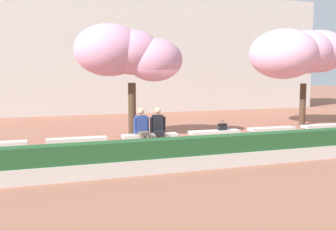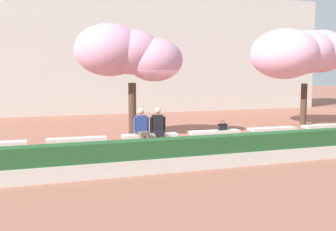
# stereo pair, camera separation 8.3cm
# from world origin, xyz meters

# --- Properties ---
(ground_plane) EXTENTS (100.00, 100.00, 0.00)m
(ground_plane) POSITION_xyz_m (0.00, 0.00, 0.00)
(ground_plane) COLOR #9E604C
(building_facade) EXTENTS (28.00, 4.00, 7.27)m
(building_facade) POSITION_xyz_m (0.00, 12.84, 3.64)
(building_facade) COLOR beige
(building_facade) RESTS_ON ground
(stone_bench_near_west) EXTENTS (1.79, 0.47, 0.45)m
(stone_bench_near_west) POSITION_xyz_m (-3.45, 0.00, 0.30)
(stone_bench_near_west) COLOR beige
(stone_bench_near_west) RESTS_ON ground
(stone_bench_center) EXTENTS (1.79, 0.47, 0.45)m
(stone_bench_center) POSITION_xyz_m (-1.15, 0.00, 0.30)
(stone_bench_center) COLOR beige
(stone_bench_center) RESTS_ON ground
(stone_bench_near_east) EXTENTS (1.79, 0.47, 0.45)m
(stone_bench_near_east) POSITION_xyz_m (1.15, 0.00, 0.30)
(stone_bench_near_east) COLOR beige
(stone_bench_near_east) RESTS_ON ground
(stone_bench_east_end) EXTENTS (1.79, 0.47, 0.45)m
(stone_bench_east_end) POSITION_xyz_m (3.45, 0.00, 0.30)
(stone_bench_east_end) COLOR beige
(stone_bench_east_end) RESTS_ON ground
(stone_bench_far_east) EXTENTS (1.79, 0.47, 0.45)m
(stone_bench_far_east) POSITION_xyz_m (5.74, 0.00, 0.30)
(stone_bench_far_east) COLOR beige
(stone_bench_far_east) RESTS_ON ground
(person_seated_left) EXTENTS (0.51, 0.70, 1.29)m
(person_seated_left) POSITION_xyz_m (-1.42, -0.05, 0.70)
(person_seated_left) COLOR black
(person_seated_left) RESTS_ON ground
(person_seated_right) EXTENTS (0.51, 0.71, 1.29)m
(person_seated_right) POSITION_xyz_m (-0.88, -0.05, 0.70)
(person_seated_right) COLOR black
(person_seated_right) RESTS_ON ground
(handbag) EXTENTS (0.30, 0.15, 0.34)m
(handbag) POSITION_xyz_m (1.44, -0.01, 0.58)
(handbag) COLOR black
(handbag) RESTS_ON stone_bench_near_east
(cherry_tree_main) EXTENTS (3.78, 2.52, 4.12)m
(cherry_tree_main) POSITION_xyz_m (-1.45, 1.78, 3.08)
(cherry_tree_main) COLOR #473323
(cherry_tree_main) RESTS_ON ground
(cherry_tree_secondary) EXTENTS (4.76, 3.28, 4.39)m
(cherry_tree_secondary) POSITION_xyz_m (6.90, 3.15, 3.31)
(cherry_tree_secondary) COLOR #473323
(cherry_tree_secondary) RESTS_ON ground
(planter_hedge_foreground) EXTENTS (17.87, 0.50, 0.80)m
(planter_hedge_foreground) POSITION_xyz_m (0.00, -3.01, 0.39)
(planter_hedge_foreground) COLOR beige
(planter_hedge_foreground) RESTS_ON ground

